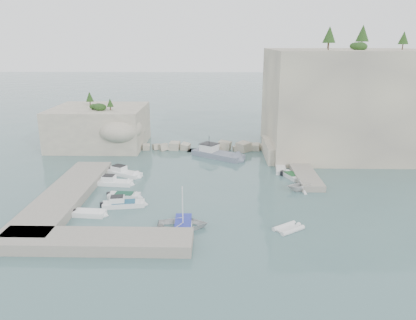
{
  "coord_description": "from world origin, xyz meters",
  "views": [
    {
      "loc": [
        1.23,
        -46.14,
        18.51
      ],
      "look_at": [
        0.0,
        6.0,
        3.0
      ],
      "focal_mm": 35.0,
      "sensor_mm": 36.0,
      "label": 1
    }
  ],
  "objects_px": {
    "motorboat_d": "(124,206)",
    "tender_east_c": "(281,171)",
    "motorboat_c": "(124,198)",
    "motorboat_b": "(114,185)",
    "tender_east_b": "(291,178)",
    "tender_east_d": "(281,163)",
    "motorboat_e": "(90,216)",
    "motorboat_a": "(124,175)",
    "inflatable_dinghy": "(288,230)",
    "tender_east_a": "(300,191)",
    "rowboat": "(183,227)",
    "work_boat": "(218,157)"
  },
  "relations": [
    {
      "from": "motorboat_a",
      "to": "motorboat_c",
      "type": "height_order",
      "value": "motorboat_a"
    },
    {
      "from": "motorboat_e",
      "to": "work_boat",
      "type": "bearing_deg",
      "value": 63.88
    },
    {
      "from": "inflatable_dinghy",
      "to": "tender_east_d",
      "type": "xyz_separation_m",
      "value": [
        2.78,
        23.54,
        0.0
      ]
    },
    {
      "from": "inflatable_dinghy",
      "to": "work_boat",
      "type": "distance_m",
      "value": 27.29
    },
    {
      "from": "motorboat_b",
      "to": "tender_east_d",
      "type": "height_order",
      "value": "tender_east_d"
    },
    {
      "from": "tender_east_b",
      "to": "tender_east_d",
      "type": "xyz_separation_m",
      "value": [
        -0.35,
        7.2,
        0.0
      ]
    },
    {
      "from": "motorboat_d",
      "to": "motorboat_c",
      "type": "bearing_deg",
      "value": 91.92
    },
    {
      "from": "motorboat_d",
      "to": "tender_east_c",
      "type": "xyz_separation_m",
      "value": [
        20.11,
        13.61,
        0.0
      ]
    },
    {
      "from": "rowboat",
      "to": "motorboat_d",
      "type": "bearing_deg",
      "value": 51.88
    },
    {
      "from": "inflatable_dinghy",
      "to": "tender_east_d",
      "type": "distance_m",
      "value": 23.7
    },
    {
      "from": "tender_east_a",
      "to": "rowboat",
      "type": "bearing_deg",
      "value": 117.12
    },
    {
      "from": "motorboat_b",
      "to": "motorboat_c",
      "type": "xyz_separation_m",
      "value": [
        2.35,
        -4.6,
        0.0
      ]
    },
    {
      "from": "motorboat_e",
      "to": "tender_east_a",
      "type": "distance_m",
      "value": 25.87
    },
    {
      "from": "motorboat_a",
      "to": "motorboat_b",
      "type": "relative_size",
      "value": 1.16
    },
    {
      "from": "motorboat_c",
      "to": "motorboat_e",
      "type": "height_order",
      "value": "same"
    },
    {
      "from": "motorboat_b",
      "to": "tender_east_c",
      "type": "bearing_deg",
      "value": 20.42
    },
    {
      "from": "tender_east_c",
      "to": "tender_east_a",
      "type": "bearing_deg",
      "value": -164.78
    },
    {
      "from": "tender_east_c",
      "to": "work_boat",
      "type": "xyz_separation_m",
      "value": [
        -9.24,
        7.12,
        0.0
      ]
    },
    {
      "from": "motorboat_b",
      "to": "tender_east_b",
      "type": "xyz_separation_m",
      "value": [
        24.05,
        3.47,
        0.0
      ]
    },
    {
      "from": "motorboat_b",
      "to": "tender_east_b",
      "type": "relative_size",
      "value": 1.24
    },
    {
      "from": "tender_east_b",
      "to": "motorboat_c",
      "type": "bearing_deg",
      "value": 88.67
    },
    {
      "from": "motorboat_a",
      "to": "rowboat",
      "type": "xyz_separation_m",
      "value": [
        9.84,
        -16.61,
        0.0
      ]
    },
    {
      "from": "tender_east_c",
      "to": "motorboat_a",
      "type": "bearing_deg",
      "value": 102.1
    },
    {
      "from": "motorboat_a",
      "to": "motorboat_c",
      "type": "xyz_separation_m",
      "value": [
        2.01,
        -8.65,
        0.0
      ]
    },
    {
      "from": "rowboat",
      "to": "inflatable_dinghy",
      "type": "distance_m",
      "value": 10.74
    },
    {
      "from": "rowboat",
      "to": "tender_east_c",
      "type": "bearing_deg",
      "value": -36.28
    },
    {
      "from": "inflatable_dinghy",
      "to": "tender_east_a",
      "type": "xyz_separation_m",
      "value": [
        3.33,
        11.18,
        0.0
      ]
    },
    {
      "from": "motorboat_d",
      "to": "tender_east_c",
      "type": "bearing_deg",
      "value": 24.73
    },
    {
      "from": "inflatable_dinghy",
      "to": "motorboat_c",
      "type": "bearing_deg",
      "value": 120.53
    },
    {
      "from": "motorboat_c",
      "to": "motorboat_b",
      "type": "bearing_deg",
      "value": 121.97
    },
    {
      "from": "motorboat_d",
      "to": "rowboat",
      "type": "bearing_deg",
      "value": -45.3
    },
    {
      "from": "tender_east_a",
      "to": "motorboat_e",
      "type": "bearing_deg",
      "value": 97.82
    },
    {
      "from": "motorboat_e",
      "to": "motorboat_c",
      "type": "bearing_deg",
      "value": 68.28
    },
    {
      "from": "tender_east_a",
      "to": "tender_east_c",
      "type": "bearing_deg",
      "value": -1.7
    },
    {
      "from": "motorboat_b",
      "to": "inflatable_dinghy",
      "type": "relative_size",
      "value": 1.6
    },
    {
      "from": "motorboat_d",
      "to": "tender_east_a",
      "type": "height_order",
      "value": "tender_east_a"
    },
    {
      "from": "rowboat",
      "to": "work_boat",
      "type": "height_order",
      "value": "work_boat"
    },
    {
      "from": "tender_east_d",
      "to": "motorboat_c",
      "type": "bearing_deg",
      "value": 121.48
    },
    {
      "from": "motorboat_a",
      "to": "motorboat_b",
      "type": "height_order",
      "value": "same"
    },
    {
      "from": "tender_east_a",
      "to": "work_boat",
      "type": "relative_size",
      "value": 0.36
    },
    {
      "from": "motorboat_b",
      "to": "motorboat_d",
      "type": "xyz_separation_m",
      "value": [
        2.88,
        -7.27,
        0.0
      ]
    },
    {
      "from": "tender_east_d",
      "to": "tender_east_a",
      "type": "bearing_deg",
      "value": 178.47
    },
    {
      "from": "motorboat_d",
      "to": "tender_east_b",
      "type": "height_order",
      "value": "motorboat_d"
    },
    {
      "from": "motorboat_c",
      "to": "work_boat",
      "type": "bearing_deg",
      "value": 62.63
    },
    {
      "from": "tender_east_b",
      "to": "motorboat_e",
      "type": "bearing_deg",
      "value": 96.97
    },
    {
      "from": "motorboat_a",
      "to": "motorboat_e",
      "type": "xyz_separation_m",
      "value": [
        -0.63,
        -13.91,
        0.0
      ]
    },
    {
      "from": "rowboat",
      "to": "tender_east_b",
      "type": "height_order",
      "value": "rowboat"
    },
    {
      "from": "motorboat_b",
      "to": "inflatable_dinghy",
      "type": "xyz_separation_m",
      "value": [
        20.92,
        -12.87,
        0.0
      ]
    },
    {
      "from": "motorboat_a",
      "to": "motorboat_c",
      "type": "relative_size",
      "value": 1.43
    },
    {
      "from": "motorboat_a",
      "to": "inflatable_dinghy",
      "type": "distance_m",
      "value": 26.63
    }
  ]
}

